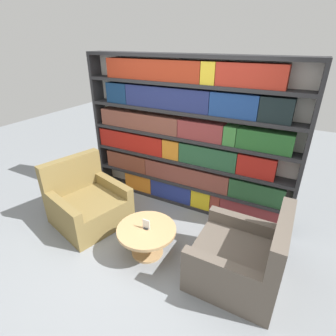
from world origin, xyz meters
TOP-DOWN VIEW (x-y plane):
  - ground_plane at (0.00, 0.00)m, footprint 14.00×14.00m
  - bookshelf at (0.01, 1.49)m, footprint 3.34×0.30m
  - armchair_left at (-1.08, 0.34)m, footprint 1.16×1.16m
  - armchair_right at (1.25, 0.33)m, footprint 0.95×0.95m
  - coffee_table at (0.08, 0.18)m, footprint 0.75×0.75m
  - table_sign at (0.08, 0.18)m, footprint 0.10×0.06m

SIDE VIEW (x-z plane):
  - ground_plane at x=0.00m, z-range 0.00..0.00m
  - coffee_table at x=0.08m, z-range 0.09..0.48m
  - armchair_left at x=-1.08m, z-range -0.18..0.77m
  - armchair_right at x=1.25m, z-range -0.18..0.77m
  - table_sign at x=0.08m, z-range 0.38..0.51m
  - bookshelf at x=0.01m, z-range -0.02..2.33m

